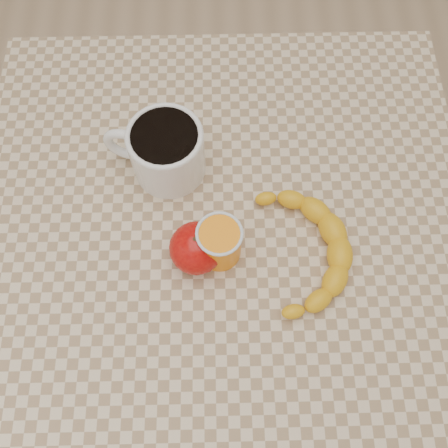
{
  "coord_description": "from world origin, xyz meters",
  "views": [
    {
      "loc": [
        -0.01,
        -0.3,
        1.48
      ],
      "look_at": [
        0.0,
        0.0,
        0.77
      ],
      "focal_mm": 40.0,
      "sensor_mm": 36.0,
      "label": 1
    }
  ],
  "objects_px": {
    "orange_juice_glass": "(220,243)",
    "banana": "(304,251)",
    "table": "(224,247)",
    "coffee_mug": "(165,150)",
    "apple": "(196,248)"
  },
  "relations": [
    {
      "from": "coffee_mug",
      "to": "banana",
      "type": "bearing_deg",
      "value": -37.18
    },
    {
      "from": "table",
      "to": "banana",
      "type": "xyz_separation_m",
      "value": [
        0.12,
        -0.05,
        0.11
      ]
    },
    {
      "from": "orange_juice_glass",
      "to": "apple",
      "type": "xyz_separation_m",
      "value": [
        -0.03,
        -0.01,
        -0.0
      ]
    },
    {
      "from": "orange_juice_glass",
      "to": "apple",
      "type": "bearing_deg",
      "value": -169.44
    },
    {
      "from": "orange_juice_glass",
      "to": "table",
      "type": "bearing_deg",
      "value": 79.27
    },
    {
      "from": "apple",
      "to": "banana",
      "type": "relative_size",
      "value": 0.35
    },
    {
      "from": "table",
      "to": "coffee_mug",
      "type": "bearing_deg",
      "value": 128.58
    },
    {
      "from": "apple",
      "to": "orange_juice_glass",
      "type": "bearing_deg",
      "value": 10.56
    },
    {
      "from": "table",
      "to": "apple",
      "type": "height_order",
      "value": "apple"
    },
    {
      "from": "coffee_mug",
      "to": "orange_juice_glass",
      "type": "bearing_deg",
      "value": -61.34
    },
    {
      "from": "orange_juice_glass",
      "to": "banana",
      "type": "bearing_deg",
      "value": -3.55
    },
    {
      "from": "coffee_mug",
      "to": "orange_juice_glass",
      "type": "relative_size",
      "value": 2.19
    },
    {
      "from": "coffee_mug",
      "to": "banana",
      "type": "xyz_separation_m",
      "value": [
        0.21,
        -0.16,
        -0.04
      ]
    },
    {
      "from": "orange_juice_glass",
      "to": "banana",
      "type": "xyz_separation_m",
      "value": [
        0.13,
        -0.01,
        -0.02
      ]
    },
    {
      "from": "table",
      "to": "apple",
      "type": "bearing_deg",
      "value": -132.87
    }
  ]
}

